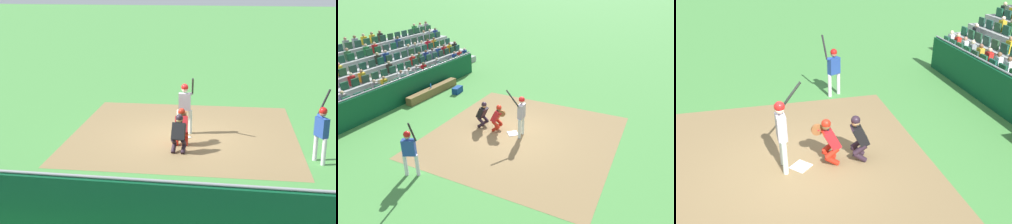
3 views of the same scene
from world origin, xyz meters
The scene contains 11 objects.
ground_plane centered at (0.00, 0.00, 0.00)m, with size 160.00×160.00×0.00m, color #46873F.
infield_dirt_patch centered at (0.00, 0.50, 0.00)m, with size 7.99×7.70×0.01m, color olive.
home_plate_marker centered at (0.00, 0.00, 0.02)m, with size 0.44×0.44×0.02m, color white.
batter_at_plate centered at (0.02, 0.40, 1.16)m, with size 0.65×0.70×2.18m.
catcher_crouching centered at (0.05, -0.74, 0.71)m, with size 0.49×0.73×1.28m.
home_plate_umpire centered at (0.05, -1.51, 0.70)m, with size 0.49×0.50×1.28m.
dugout_wall centered at (0.00, -6.82, 0.69)m, with size 13.38×0.24×1.43m.
dugout_bench centered at (-2.05, -6.27, 0.22)m, with size 3.93×0.40×0.44m, color brown.
water_bottle_on_bench centered at (-1.93, -6.31, 0.56)m, with size 0.07×0.07×0.24m, color blue.
equipment_duffel_bag centered at (-2.92, -5.17, 0.18)m, with size 0.71×0.36×0.36m, color navy.
on_deck_batter centered at (4.40, -1.72, 1.10)m, with size 0.45×0.67×2.24m.
Camera 1 is at (1.83, -15.65, 5.47)m, focal length 50.22 mm.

